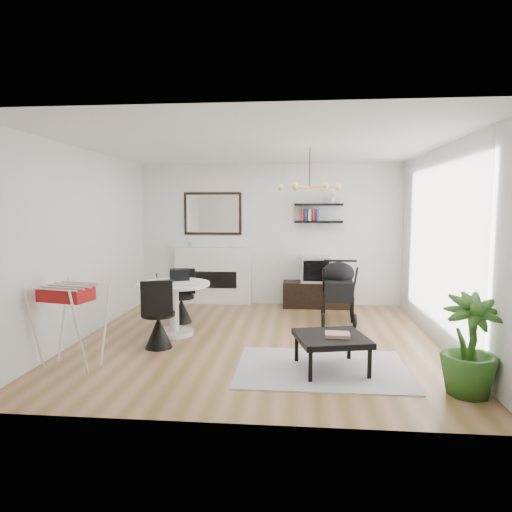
# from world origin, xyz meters

# --- Properties ---
(floor) EXTENTS (5.00, 5.00, 0.00)m
(floor) POSITION_xyz_m (0.00, 0.00, 0.00)
(floor) COLOR brown
(floor) RESTS_ON ground
(ceiling) EXTENTS (5.00, 5.00, 0.00)m
(ceiling) POSITION_xyz_m (0.00, 0.00, 2.70)
(ceiling) COLOR white
(ceiling) RESTS_ON wall_back
(wall_back) EXTENTS (5.00, 0.00, 5.00)m
(wall_back) POSITION_xyz_m (0.00, 2.50, 1.35)
(wall_back) COLOR white
(wall_back) RESTS_ON floor
(wall_left) EXTENTS (0.00, 5.00, 5.00)m
(wall_left) POSITION_xyz_m (-2.50, 0.00, 1.35)
(wall_left) COLOR white
(wall_left) RESTS_ON floor
(wall_right) EXTENTS (0.00, 5.00, 5.00)m
(wall_right) POSITION_xyz_m (2.50, 0.00, 1.35)
(wall_right) COLOR white
(wall_right) RESTS_ON floor
(sheer_curtain) EXTENTS (0.04, 3.60, 2.60)m
(sheer_curtain) POSITION_xyz_m (2.40, 0.20, 1.35)
(sheer_curtain) COLOR white
(sheer_curtain) RESTS_ON wall_right
(fireplace) EXTENTS (1.50, 0.17, 2.16)m
(fireplace) POSITION_xyz_m (-1.10, 2.42, 0.69)
(fireplace) COLOR white
(fireplace) RESTS_ON floor
(shelf_lower) EXTENTS (0.90, 0.25, 0.04)m
(shelf_lower) POSITION_xyz_m (0.92, 2.37, 1.60)
(shelf_lower) COLOR black
(shelf_lower) RESTS_ON wall_back
(shelf_upper) EXTENTS (0.90, 0.25, 0.04)m
(shelf_upper) POSITION_xyz_m (0.92, 2.37, 1.92)
(shelf_upper) COLOR black
(shelf_upper) RESTS_ON wall_back
(pendant_lamp) EXTENTS (0.90, 0.90, 0.10)m
(pendant_lamp) POSITION_xyz_m (0.70, 0.30, 2.15)
(pendant_lamp) COLOR #E0BB75
(pendant_lamp) RESTS_ON ceiling
(tv_console) EXTENTS (1.28, 0.45, 0.48)m
(tv_console) POSITION_xyz_m (0.92, 2.27, 0.24)
(tv_console) COLOR black
(tv_console) RESTS_ON floor
(crt_tv) EXTENTS (0.55, 0.48, 0.48)m
(crt_tv) POSITION_xyz_m (0.88, 2.26, 0.72)
(crt_tv) COLOR #B9B9BB
(crt_tv) RESTS_ON tv_console
(dining_table) EXTENTS (1.06, 1.06, 0.77)m
(dining_table) POSITION_xyz_m (-1.26, 0.19, 0.51)
(dining_table) COLOR white
(dining_table) RESTS_ON floor
(laptop) EXTENTS (0.43, 0.39, 0.03)m
(laptop) POSITION_xyz_m (-1.38, 0.16, 0.79)
(laptop) COLOR black
(laptop) RESTS_ON dining_table
(black_bag) EXTENTS (0.33, 0.26, 0.17)m
(black_bag) POSITION_xyz_m (-1.23, 0.43, 0.86)
(black_bag) COLOR black
(black_bag) RESTS_ON dining_table
(newspaper) EXTENTS (0.41, 0.37, 0.01)m
(newspaper) POSITION_xyz_m (-1.08, 0.07, 0.78)
(newspaper) COLOR beige
(newspaper) RESTS_ON dining_table
(drinking_glass) EXTENTS (0.06, 0.06, 0.11)m
(drinking_glass) POSITION_xyz_m (-1.55, 0.38, 0.83)
(drinking_glass) COLOR white
(drinking_glass) RESTS_ON dining_table
(chair_far) EXTENTS (0.41, 0.41, 0.87)m
(chair_far) POSITION_xyz_m (-1.33, 0.92, 0.27)
(chair_far) COLOR black
(chair_far) RESTS_ON floor
(chair_near) EXTENTS (0.47, 0.49, 0.93)m
(chair_near) POSITION_xyz_m (-1.29, -0.47, 0.29)
(chair_near) COLOR black
(chair_near) RESTS_ON floor
(drying_rack) EXTENTS (0.77, 0.74, 0.98)m
(drying_rack) POSITION_xyz_m (-2.09, -1.26, 0.52)
(drying_rack) COLOR white
(drying_rack) RESTS_ON floor
(stroller) EXTENTS (0.58, 0.92, 1.09)m
(stroller) POSITION_xyz_m (1.21, 1.22, 0.47)
(stroller) COLOR black
(stroller) RESTS_ON floor
(rug) EXTENTS (1.96, 1.42, 0.01)m
(rug) POSITION_xyz_m (0.84, -1.07, 0.01)
(rug) COLOR #AFAFAF
(rug) RESTS_ON floor
(coffee_table) EXTENTS (0.92, 0.92, 0.39)m
(coffee_table) POSITION_xyz_m (0.94, -1.10, 0.36)
(coffee_table) COLOR black
(coffee_table) RESTS_ON rug
(magazines) EXTENTS (0.29, 0.23, 0.04)m
(magazines) POSITION_xyz_m (1.00, -1.13, 0.43)
(magazines) COLOR #C64731
(magazines) RESTS_ON coffee_table
(potted_plant) EXTENTS (0.61, 0.61, 1.01)m
(potted_plant) POSITION_xyz_m (2.25, -1.67, 0.51)
(potted_plant) COLOR #285718
(potted_plant) RESTS_ON floor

